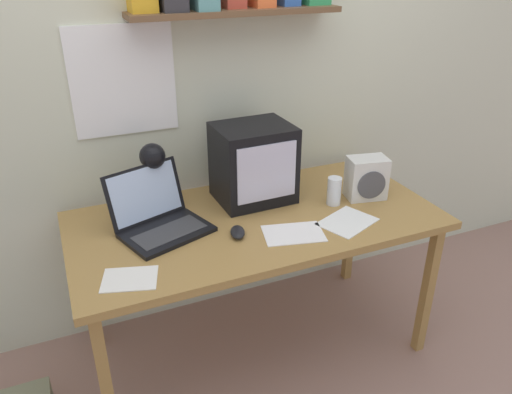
# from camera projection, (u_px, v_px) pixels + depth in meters

# --- Properties ---
(ground_plane) EXTENTS (12.00, 12.00, 0.00)m
(ground_plane) POSITION_uv_depth(u_px,v_px,m) (256.00, 346.00, 2.56)
(ground_plane) COLOR #9D7669
(back_wall) EXTENTS (5.60, 0.24, 2.60)m
(back_wall) POSITION_uv_depth(u_px,v_px,m) (216.00, 70.00, 2.37)
(back_wall) COLOR beige
(back_wall) RESTS_ON ground_plane
(corner_desk) EXTENTS (1.63, 0.79, 0.75)m
(corner_desk) POSITION_uv_depth(u_px,v_px,m) (256.00, 229.00, 2.25)
(corner_desk) COLOR #A67C40
(corner_desk) RESTS_ON ground_plane
(crt_monitor) EXTENTS (0.35, 0.30, 0.36)m
(crt_monitor) POSITION_uv_depth(u_px,v_px,m) (253.00, 163.00, 2.31)
(crt_monitor) COLOR black
(crt_monitor) RESTS_ON corner_desk
(laptop) EXTENTS (0.43, 0.41, 0.25)m
(laptop) POSITION_uv_depth(u_px,v_px,m) (158.00, 215.00, 2.10)
(laptop) COLOR black
(laptop) RESTS_ON corner_desk
(desk_lamp) EXTENTS (0.13, 0.17, 0.33)m
(desk_lamp) POSITION_uv_depth(u_px,v_px,m) (153.00, 162.00, 2.17)
(desk_lamp) COLOR black
(desk_lamp) RESTS_ON corner_desk
(juice_glass) EXTENTS (0.07, 0.07, 0.13)m
(juice_glass) POSITION_uv_depth(u_px,v_px,m) (334.00, 192.00, 2.31)
(juice_glass) COLOR white
(juice_glass) RESTS_ON corner_desk
(space_heater) EXTENTS (0.20, 0.15, 0.20)m
(space_heater) POSITION_uv_depth(u_px,v_px,m) (367.00, 178.00, 2.36)
(space_heater) COLOR silver
(space_heater) RESTS_ON corner_desk
(computer_mouse) EXTENTS (0.09, 0.12, 0.03)m
(computer_mouse) POSITION_uv_depth(u_px,v_px,m) (238.00, 232.00, 2.07)
(computer_mouse) COLOR black
(computer_mouse) RESTS_ON corner_desk
(open_notebook) EXTENTS (0.29, 0.26, 0.00)m
(open_notebook) POSITION_uv_depth(u_px,v_px,m) (347.00, 222.00, 2.18)
(open_notebook) COLOR white
(open_notebook) RESTS_ON corner_desk
(loose_paper_near_laptop) EXTENTS (0.23, 0.20, 0.00)m
(loose_paper_near_laptop) POSITION_uv_depth(u_px,v_px,m) (130.00, 279.00, 1.80)
(loose_paper_near_laptop) COLOR white
(loose_paper_near_laptop) RESTS_ON corner_desk
(printed_handout) EXTENTS (0.28, 0.22, 0.00)m
(printed_handout) POSITION_uv_depth(u_px,v_px,m) (293.00, 233.00, 2.09)
(printed_handout) COLOR white
(printed_handout) RESTS_ON corner_desk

